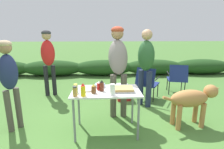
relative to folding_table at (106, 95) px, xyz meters
name	(u,v)px	position (x,y,z in m)	size (l,w,h in m)	color
ground_plane	(106,131)	(0.00, 0.00, -0.66)	(60.00, 60.00, 0.00)	#477533
shrub_hedge	(104,67)	(0.00, 4.10, -0.37)	(14.40, 0.90, 0.59)	#1E4219
folding_table	(106,95)	(0.00, 0.00, 0.00)	(1.10, 0.64, 0.74)	silver
food_tray	(123,89)	(0.27, -0.03, 0.10)	(0.37, 0.30, 0.06)	#9E9EA3
plate_stack	(88,89)	(-0.30, 0.04, 0.09)	(0.25, 0.25, 0.02)	white
mixing_bowl	(100,85)	(-0.10, 0.19, 0.12)	(0.19, 0.19, 0.08)	#99B2CC
paper_cup_stack	(112,90)	(0.09, -0.22, 0.16)	(0.08, 0.08, 0.17)	white
beer_bottle	(94,89)	(-0.19, -0.12, 0.15)	(0.07, 0.07, 0.15)	brown
ketchup_bottle	(99,86)	(-0.11, 0.04, 0.15)	(0.07, 0.07, 0.15)	red
spice_jar	(75,91)	(-0.46, -0.24, 0.15)	(0.07, 0.07, 0.16)	#B2893D
relish_jar	(76,88)	(-0.48, -0.07, 0.14)	(0.07, 0.07, 0.14)	olive
mustard_bottle	(83,90)	(-0.34, -0.24, 0.17)	(0.07, 0.07, 0.20)	yellow
bbq_sauce_bottle	(102,86)	(-0.07, -0.02, 0.16)	(0.07, 0.07, 0.18)	#562314
standing_person_in_dark_puffer	(118,61)	(0.25, 0.68, 0.46)	(0.39, 0.52, 1.77)	#4C473D
standing_person_in_red_jacket	(9,75)	(-1.58, 0.16, 0.31)	(0.35, 0.37, 1.54)	#4C473D
standing_person_in_olive_jacket	(146,61)	(0.90, 1.06, 0.37)	(0.47, 0.48, 1.72)	#232D4C
standing_person_in_gray_fleece	(48,55)	(-1.45, 1.86, 0.42)	(0.40, 0.33, 1.71)	black
dog	(193,99)	(1.53, 0.12, -0.16)	(1.10, 0.39, 0.75)	#B27A42
camp_chair_green_behind_table	(177,77)	(1.96, 1.77, -0.20)	(0.59, 0.68, 0.83)	navy
camp_chair_near_hedge	(147,82)	(1.04, 1.41, -0.20)	(0.70, 0.74, 0.83)	navy
cooler_box	(123,92)	(0.46, 1.53, -0.49)	(0.36, 0.51, 0.34)	#B21E1E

